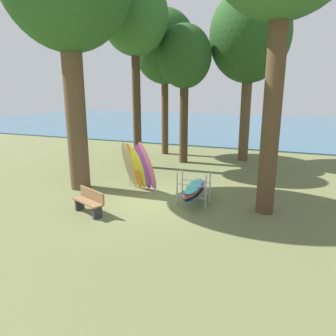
{
  "coord_description": "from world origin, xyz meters",
  "views": [
    {
      "loc": [
        4.83,
        -10.34,
        4.11
      ],
      "look_at": [
        0.36,
        0.93,
        1.1
      ],
      "focal_mm": 32.83,
      "sensor_mm": 36.0,
      "label": 1
    }
  ],
  "objects_px": {
    "leaning_board_pile": "(139,167)",
    "board_storage_rack": "(194,189)",
    "park_bench": "(89,201)",
    "tree_mid_behind": "(165,48)",
    "tree_far_left_back": "(135,18)",
    "tree_far_right_back": "(250,37)",
    "tree_deep_back": "(185,59)"
  },
  "relations": [
    {
      "from": "leaning_board_pile",
      "to": "board_storage_rack",
      "type": "distance_m",
      "value": 2.74
    },
    {
      "from": "tree_deep_back",
      "to": "board_storage_rack",
      "type": "relative_size",
      "value": 3.63
    },
    {
      "from": "tree_far_right_back",
      "to": "tree_deep_back",
      "type": "relative_size",
      "value": 1.27
    },
    {
      "from": "board_storage_rack",
      "to": "tree_far_left_back",
      "type": "bearing_deg",
      "value": 135.74
    },
    {
      "from": "tree_mid_behind",
      "to": "tree_far_left_back",
      "type": "relative_size",
      "value": 0.93
    },
    {
      "from": "leaning_board_pile",
      "to": "board_storage_rack",
      "type": "bearing_deg",
      "value": -13.49
    },
    {
      "from": "park_bench",
      "to": "tree_mid_behind",
      "type": "bearing_deg",
      "value": 98.34
    },
    {
      "from": "tree_far_left_back",
      "to": "tree_far_right_back",
      "type": "bearing_deg",
      "value": 36.75
    },
    {
      "from": "tree_mid_behind",
      "to": "board_storage_rack",
      "type": "xyz_separation_m",
      "value": [
        4.65,
        -8.54,
        -6.26
      ]
    },
    {
      "from": "board_storage_rack",
      "to": "leaning_board_pile",
      "type": "bearing_deg",
      "value": 166.51
    },
    {
      "from": "tree_mid_behind",
      "to": "park_bench",
      "type": "relative_size",
      "value": 6.31
    },
    {
      "from": "tree_mid_behind",
      "to": "tree_deep_back",
      "type": "bearing_deg",
      "value": -44.88
    },
    {
      "from": "tree_mid_behind",
      "to": "tree_far_right_back",
      "type": "relative_size",
      "value": 0.93
    },
    {
      "from": "board_storage_rack",
      "to": "park_bench",
      "type": "relative_size",
      "value": 1.47
    },
    {
      "from": "tree_mid_behind",
      "to": "tree_far_left_back",
      "type": "bearing_deg",
      "value": -90.44
    },
    {
      "from": "tree_deep_back",
      "to": "leaning_board_pile",
      "type": "distance_m",
      "value": 7.65
    },
    {
      "from": "tree_far_left_back",
      "to": "leaning_board_pile",
      "type": "distance_m",
      "value": 8.05
    },
    {
      "from": "tree_far_left_back",
      "to": "tree_far_right_back",
      "type": "relative_size",
      "value": 1.0
    },
    {
      "from": "tree_far_right_back",
      "to": "tree_far_left_back",
      "type": "bearing_deg",
      "value": -143.25
    },
    {
      "from": "tree_far_left_back",
      "to": "tree_far_right_back",
      "type": "distance_m",
      "value": 6.59
    },
    {
      "from": "tree_mid_behind",
      "to": "tree_deep_back",
      "type": "distance_m",
      "value": 2.97
    },
    {
      "from": "tree_far_left_back",
      "to": "park_bench",
      "type": "distance_m",
      "value": 10.14
    },
    {
      "from": "leaning_board_pile",
      "to": "board_storage_rack",
      "type": "relative_size",
      "value": 1.04
    },
    {
      "from": "tree_deep_back",
      "to": "park_bench",
      "type": "height_order",
      "value": "tree_deep_back"
    },
    {
      "from": "tree_far_right_back",
      "to": "leaning_board_pile",
      "type": "relative_size",
      "value": 4.46
    },
    {
      "from": "leaning_board_pile",
      "to": "park_bench",
      "type": "distance_m",
      "value": 3.01
    },
    {
      "from": "tree_far_right_back",
      "to": "park_bench",
      "type": "height_order",
      "value": "tree_far_right_back"
    },
    {
      "from": "leaning_board_pile",
      "to": "board_storage_rack",
      "type": "height_order",
      "value": "leaning_board_pile"
    },
    {
      "from": "tree_mid_behind",
      "to": "tree_deep_back",
      "type": "height_order",
      "value": "tree_mid_behind"
    },
    {
      "from": "tree_mid_behind",
      "to": "leaning_board_pile",
      "type": "xyz_separation_m",
      "value": [
        2.03,
        -7.91,
        -5.77
      ]
    },
    {
      "from": "tree_mid_behind",
      "to": "tree_far_left_back",
      "type": "height_order",
      "value": "tree_far_left_back"
    },
    {
      "from": "tree_mid_behind",
      "to": "leaning_board_pile",
      "type": "height_order",
      "value": "tree_mid_behind"
    }
  ]
}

